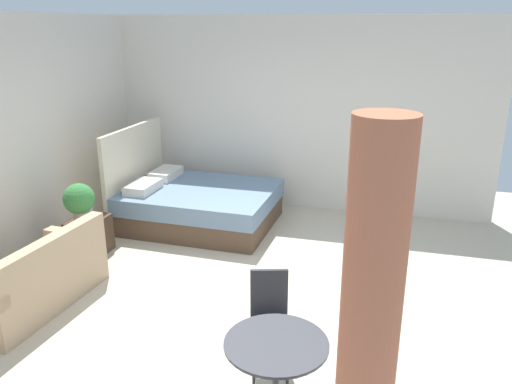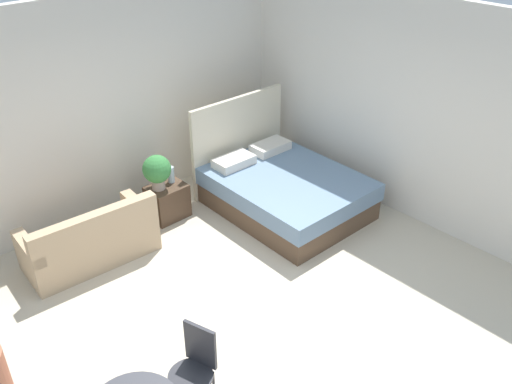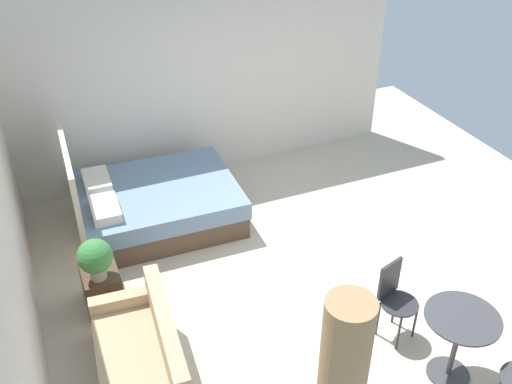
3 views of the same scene
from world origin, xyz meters
name	(u,v)px [view 2 (image 2 of 3)]	position (x,y,z in m)	size (l,w,h in m)	color
ground_plane	(247,314)	(0.00, 0.00, -0.01)	(8.75, 8.62, 0.02)	beige
wall_back	(93,112)	(0.00, 2.81, 1.40)	(8.75, 0.12, 2.80)	silver
wall_right	(420,115)	(2.88, 0.00, 1.40)	(0.12, 5.62, 2.80)	silver
bed	(282,188)	(1.74, 1.20, 0.30)	(1.63, 2.07, 1.33)	brown
couch	(91,241)	(-0.71, 1.91, 0.27)	(1.53, 0.82, 0.76)	tan
nightstand	(168,201)	(0.48, 2.07, 0.23)	(0.49, 0.38, 0.46)	#473323
potted_plant	(157,170)	(0.38, 2.09, 0.73)	(0.36, 0.36, 0.46)	tan
vase	(171,175)	(0.60, 2.12, 0.57)	(0.09, 0.09, 0.22)	silver
cafe_chair_near_couch	(196,363)	(-1.06, -0.55, 0.52)	(0.47, 0.47, 0.86)	#2D2D33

